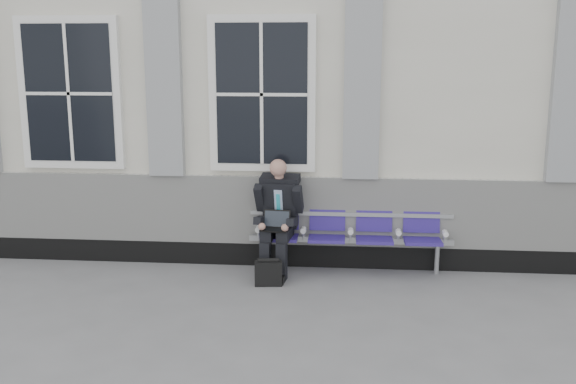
# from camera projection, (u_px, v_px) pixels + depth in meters

# --- Properties ---
(ground) EXTENTS (70.00, 70.00, 0.00)m
(ground) POSITION_uv_depth(u_px,v_px,m) (216.00, 305.00, 7.14)
(ground) COLOR slate
(ground) RESTS_ON ground
(station_building) EXTENTS (14.40, 4.40, 4.49)m
(station_building) POSITION_uv_depth(u_px,v_px,m) (255.00, 89.00, 10.07)
(station_building) COLOR silver
(station_building) RESTS_ON ground
(bench) EXTENTS (2.60, 0.47, 0.91)m
(bench) POSITION_uv_depth(u_px,v_px,m) (351.00, 230.00, 8.18)
(bench) COLOR #9EA0A3
(bench) RESTS_ON ground
(businessman) EXTENTS (0.62, 0.84, 1.47)m
(businessman) POSITION_uv_depth(u_px,v_px,m) (278.00, 212.00, 8.08)
(businessman) COLOR black
(businessman) RESTS_ON ground
(briefcase) EXTENTS (0.34, 0.18, 0.34)m
(briefcase) POSITION_uv_depth(u_px,v_px,m) (268.00, 273.00, 7.74)
(briefcase) COLOR black
(briefcase) RESTS_ON ground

